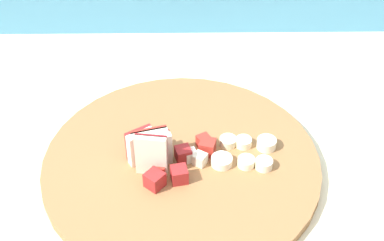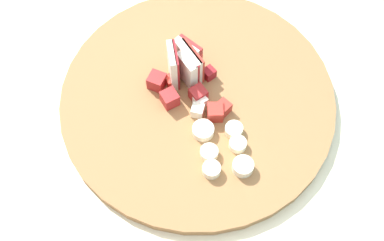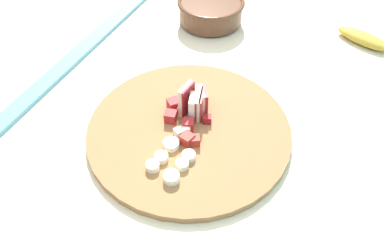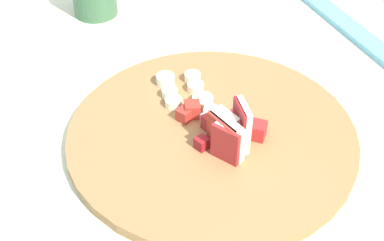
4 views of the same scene
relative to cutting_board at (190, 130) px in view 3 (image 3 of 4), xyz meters
name	(u,v)px [view 3 (image 3 of 4)]	position (x,y,z in m)	size (l,w,h in m)	color
tiled_countertop	(202,214)	(-0.09, 0.00, -0.44)	(1.21, 0.72, 0.88)	beige
tile_backsplash	(367,221)	(-0.09, 0.38, -0.21)	(2.40, 0.04, 1.36)	#4C8EB2
cutting_board	(190,130)	(0.00, 0.00, 0.00)	(0.38, 0.38, 0.02)	olive
apple_wedge_fan	(196,103)	(-0.04, -0.01, 0.03)	(0.06, 0.05, 0.06)	maroon
apple_dice_pile	(183,123)	(0.00, -0.01, 0.02)	(0.10, 0.10, 0.02)	#B22D23
banana_slice_rows	(171,161)	(0.09, 0.01, 0.01)	(0.09, 0.07, 0.01)	white
ceramic_bowl	(211,10)	(-0.38, -0.11, 0.03)	(0.17, 0.17, 0.06)	brown
banana_peel	(364,39)	(-0.44, 0.26, 0.01)	(0.14, 0.04, 0.03)	gold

